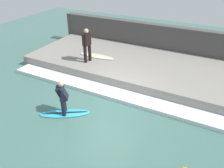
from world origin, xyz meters
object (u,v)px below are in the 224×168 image
object	(u,v)px
surfer_waiting_near	(87,44)
surfboard_waiting_near	(97,56)
surfer_riding	(62,96)
surfboard_riding	(65,113)

from	to	relation	value
surfer_waiting_near	surfboard_waiting_near	distance (m)	1.19
surfer_riding	surfer_waiting_near	distance (m)	3.71
surfboard_riding	surfboard_waiting_near	bearing A→B (deg)	14.11
surfboard_riding	surfer_waiting_near	xyz separation A→B (m)	(3.47, 1.14, 1.47)
surfer_riding	surfer_waiting_near	bearing A→B (deg)	18.17
surfer_riding	surfboard_waiting_near	world-z (taller)	surfer_riding
surfboard_riding	surfer_waiting_near	bearing A→B (deg)	18.17
surfboard_riding	surfer_waiting_near	world-z (taller)	surfer_waiting_near
surfer_riding	surfboard_waiting_near	xyz separation A→B (m)	(4.21, 1.06, -0.26)
surfboard_waiting_near	surfer_waiting_near	bearing A→B (deg)	173.84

